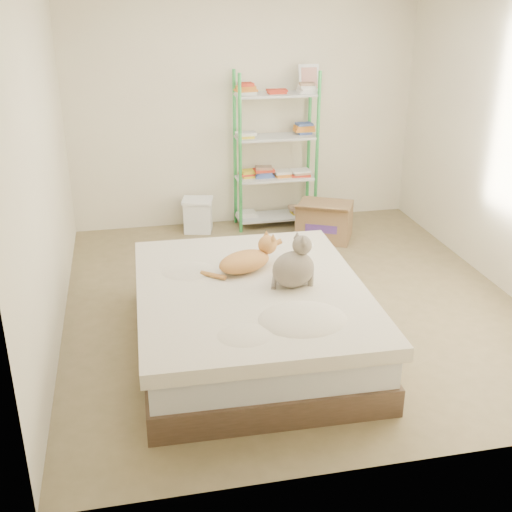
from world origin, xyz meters
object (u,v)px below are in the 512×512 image
object	(u,v)px
bed	(251,318)
grey_cat	(294,262)
cardboard_box	(325,221)
orange_cat	(244,259)
shelf_unit	(276,152)
white_bin	(198,215)

from	to	relation	value
bed	grey_cat	size ratio (longest dim) A/B	5.39
cardboard_box	orange_cat	bearing A→B (deg)	-97.52
cardboard_box	shelf_unit	bearing A→B (deg)	154.47
bed	cardboard_box	xyz separation A→B (m)	(1.21, 2.06, -0.06)
cardboard_box	white_bin	world-z (taller)	cardboard_box
shelf_unit	white_bin	world-z (taller)	shelf_unit
bed	shelf_unit	xyz separation A→B (m)	(0.80, 2.58, 0.58)
cardboard_box	white_bin	size ratio (longest dim) A/B	1.90
cardboard_box	bed	bearing A→B (deg)	-94.02
orange_cat	cardboard_box	world-z (taller)	orange_cat
grey_cat	orange_cat	bearing A→B (deg)	29.14
white_bin	orange_cat	bearing A→B (deg)	-87.98
shelf_unit	white_bin	bearing A→B (deg)	-177.99
bed	grey_cat	distance (m)	0.54
orange_cat	shelf_unit	distance (m)	2.46
grey_cat	bed	bearing A→B (deg)	65.91
orange_cat	cardboard_box	distance (m)	2.20
bed	white_bin	xyz separation A→B (m)	(-0.08, 2.55, -0.07)
bed	shelf_unit	world-z (taller)	shelf_unit
bed	shelf_unit	bearing A→B (deg)	74.06
grey_cat	white_bin	bearing A→B (deg)	-4.98
orange_cat	shelf_unit	size ratio (longest dim) A/B	0.29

